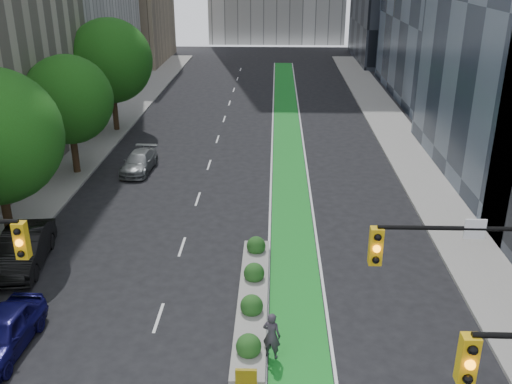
# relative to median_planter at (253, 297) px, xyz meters

# --- Properties ---
(sidewalk_left) EXTENTS (3.60, 90.00, 0.15)m
(sidewalk_left) POSITION_rel_median_planter_xyz_m (-13.00, 17.96, -0.30)
(sidewalk_left) COLOR gray
(sidewalk_left) RESTS_ON ground
(sidewalk_right) EXTENTS (3.60, 90.00, 0.15)m
(sidewalk_right) POSITION_rel_median_planter_xyz_m (10.60, 17.96, -0.30)
(sidewalk_right) COLOR gray
(sidewalk_right) RESTS_ON ground
(bike_lane_paint) EXTENTS (2.20, 70.00, 0.01)m
(bike_lane_paint) POSITION_rel_median_planter_xyz_m (1.80, 22.96, -0.37)
(bike_lane_paint) COLOR #188525
(bike_lane_paint) RESTS_ON ground
(tree_midfar) EXTENTS (5.60, 5.60, 7.76)m
(tree_midfar) POSITION_rel_median_planter_xyz_m (-12.20, 14.96, 4.57)
(tree_midfar) COLOR black
(tree_midfar) RESTS_ON ground
(tree_far) EXTENTS (6.60, 6.60, 9.00)m
(tree_far) POSITION_rel_median_planter_xyz_m (-12.20, 24.96, 5.32)
(tree_far) COLOR black
(tree_far) RESTS_ON ground
(median_planter) EXTENTS (1.20, 10.26, 1.10)m
(median_planter) POSITION_rel_median_planter_xyz_m (0.00, 0.00, 0.00)
(median_planter) COLOR gray
(median_planter) RESTS_ON ground
(cyclist) EXTENTS (0.78, 0.64, 1.82)m
(cyclist) POSITION_rel_median_planter_xyz_m (0.80, -3.25, 0.54)
(cyclist) COLOR #35303A
(cyclist) RESTS_ON ground
(parked_car_left_near) EXTENTS (1.96, 4.51, 1.51)m
(parked_car_left_near) POSITION_rel_median_planter_xyz_m (-8.87, -3.22, 0.38)
(parked_car_left_near) COLOR #0D0B45
(parked_car_left_near) RESTS_ON ground
(parked_car_left_mid) EXTENTS (2.46, 5.33, 1.69)m
(parked_car_left_mid) POSITION_rel_median_planter_xyz_m (-10.64, 2.89, 0.47)
(parked_car_left_mid) COLOR black
(parked_car_left_mid) RESTS_ON ground
(parked_car_left_far) EXTENTS (2.01, 4.47, 1.27)m
(parked_car_left_far) POSITION_rel_median_planter_xyz_m (-8.20, 15.61, 0.26)
(parked_car_left_far) COLOR slate
(parked_car_left_far) RESTS_ON ground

